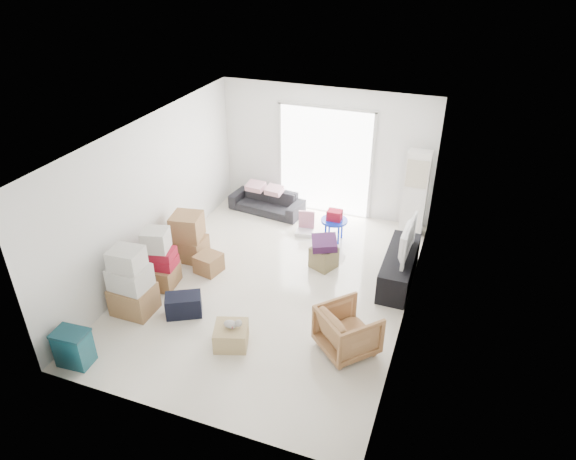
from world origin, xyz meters
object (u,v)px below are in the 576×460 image
Objects in this scene: ac_tower at (415,194)px; television at (401,251)px; kids_table at (334,219)px; wood_crate at (231,336)px; ottoman at (324,257)px; storage_bins at (74,348)px; sofa at (267,198)px; armchair at (348,328)px; tv_console at (399,267)px.

ac_tower reaches higher than television.
television is 1.72m from kids_table.
wood_crate is at bearing -114.94° from ac_tower.
television is at bearing 1.79° from ottoman.
wood_crate is (1.88, 1.10, -0.12)m from storage_bins.
kids_table is at bearing 95.35° from ottoman.
armchair is at bearing -45.65° from sofa.
armchair is at bearing 16.68° from wood_crate.
sofa is at bearing -10.22° from armchair.
ottoman is at bearing 54.07° from storage_bins.
ottoman is (2.56, 3.53, -0.08)m from storage_bins.
wood_crate is at bearing -99.71° from kids_table.
armchair is at bearing -64.19° from ottoman.
sofa reaches higher than tv_console.
sofa is 2.08× the size of armchair.
armchair reaches higher than tv_console.
ac_tower is 1.69× the size of television.
ac_tower reaches higher than armchair.
tv_console is 2.03m from armchair.
television is 5.30m from storage_bins.
sofa is at bearing 158.59° from kids_table.
television is at bearing -88.37° from ac_tower.
ottoman is (-0.94, 1.95, -0.19)m from armchair.
television is 0.64× the size of sofa.
armchair is (-0.40, -1.99, 0.12)m from tv_console.
storage_bins is at bearing -91.27° from sofa.
ac_tower is 2.27× the size of armchair.
tv_console is 4.07× the size of ottoman.
ottoman is (1.79, -1.65, -0.11)m from sofa.
ac_tower is at bearing 9.93° from sofa.
kids_table is (-1.03, 2.93, 0.08)m from armchair.
storage_bins is at bearing -125.93° from ottoman.
ac_tower is 1.86m from tv_console.
storage_bins is 4.36m from ottoman.
ottoman is at bearing -84.65° from kids_table.
ac_tower is 4.72m from wood_crate.
sofa is (-3.13, 1.61, -0.29)m from television.
kids_table is 1.37× the size of wood_crate.
television is at bearing 42.49° from storage_bins.
ottoman is (-1.34, -0.04, -0.07)m from tv_console.
tv_console is 5.29m from storage_bins.
television is 1.59× the size of kids_table.
ac_tower is 2.32m from ottoman.
armchair is at bearing -101.39° from tv_console.
ac_tower is 3.14m from sofa.
ottoman is at bearing -178.21° from tv_console.
tv_console is at bearing -88.37° from ac_tower.
ac_tower is 2.69× the size of kids_table.
ac_tower is at bearing 65.06° from wood_crate.
kids_table reaches higher than sofa.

